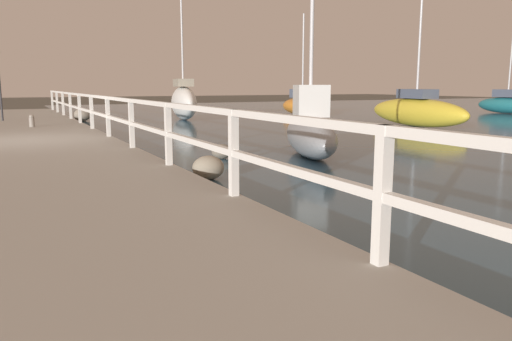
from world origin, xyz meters
The scene contains 12 objects.
ground_plane centered at (0.00, 0.00, 0.00)m, with size 120.00×120.00×0.00m, color #4C473D.
dock_walkway centered at (0.00, 0.00, 0.13)m, with size 4.39×36.00×0.26m.
railing centered at (2.10, 0.00, 0.98)m, with size 0.10×32.50×1.07m.
boulder_water_edge centered at (2.70, -5.71, 0.21)m, with size 0.56×0.50×0.42m.
boulder_far_strip centered at (2.82, 10.12, 0.29)m, with size 0.76×0.69×0.57m.
boulder_downstream centered at (3.86, -3.55, 0.17)m, with size 0.44×0.40×0.33m.
mooring_bollard centered at (0.44, 4.34, 0.46)m, with size 0.17×0.17×0.41m.
sailboat_gray centered at (5.87, -4.00, 0.61)m, with size 2.69×4.34×7.03m.
sailboat_orange centered at (14.05, 9.37, 0.56)m, with size 1.69×3.97×5.29m.
sailboat_teal centered at (25.50, 5.58, 0.57)m, with size 1.45×4.17×6.19m.
sailboat_white centered at (7.26, 9.04, 0.86)m, with size 1.85×4.64×7.91m.
sailboat_yellow centered at (14.17, 1.15, 0.62)m, with size 1.87×5.91×6.42m.
Camera 1 is at (-0.39, -13.62, 1.61)m, focal length 35.00 mm.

